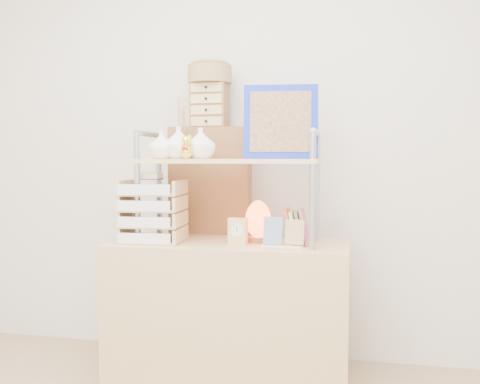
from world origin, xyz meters
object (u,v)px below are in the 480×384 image
object	(u,v)px
letter_tray	(153,214)
salt_lamp	(258,221)
desk	(229,315)
cabinet	(211,244)

from	to	relation	value
letter_tray	salt_lamp	xyz separation A→B (m)	(0.53, 0.11, -0.03)
desk	cabinet	xyz separation A→B (m)	(-0.19, 0.37, 0.30)
desk	salt_lamp	distance (m)	0.51
cabinet	letter_tray	world-z (taller)	cabinet
letter_tray	salt_lamp	world-z (taller)	letter_tray
salt_lamp	letter_tray	bearing A→B (deg)	-168.20
cabinet	salt_lamp	bearing A→B (deg)	-49.26
cabinet	letter_tray	xyz separation A→B (m)	(-0.19, -0.44, 0.22)
cabinet	letter_tray	size ratio (longest dim) A/B	3.84
desk	cabinet	size ratio (longest dim) A/B	0.89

